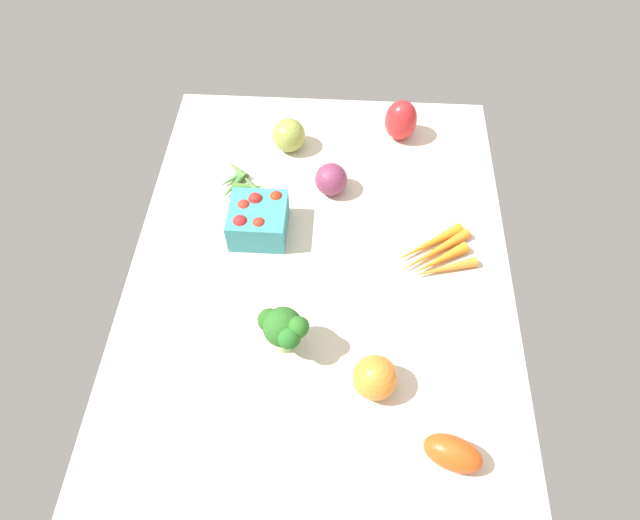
{
  "coord_description": "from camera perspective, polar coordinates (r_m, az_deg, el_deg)",
  "views": [
    {
      "loc": [
        66.23,
        3.88,
        95.46
      ],
      "look_at": [
        0.0,
        0.0,
        4.0
      ],
      "focal_mm": 32.06,
      "sensor_mm": 36.0,
      "label": 1
    }
  ],
  "objects": [
    {
      "name": "heirloom_tomato_green",
      "position": [
        1.35,
        -3.14,
        12.33
      ],
      "size": [
        7.71,
        7.71,
        7.71
      ],
      "primitive_type": "sphere",
      "color": "#97A845",
      "rests_on": "tablecloth"
    },
    {
      "name": "okra_pile",
      "position": [
        1.3,
        -7.92,
        7.83
      ],
      "size": [
        12.56,
        10.92,
        1.94
      ],
      "color": "#4D9143",
      "rests_on": "tablecloth"
    },
    {
      "name": "berry_basket",
      "position": [
        1.18,
        -6.22,
        4.05
      ],
      "size": [
        11.59,
        11.59,
        8.1
      ],
      "color": "teal",
      "rests_on": "tablecloth"
    },
    {
      "name": "carrot_bunch",
      "position": [
        1.17,
        11.46,
        0.56
      ],
      "size": [
        14.18,
        17.12,
        2.35
      ],
      "color": "orange",
      "rests_on": "tablecloth"
    },
    {
      "name": "bell_pepper_red",
      "position": [
        1.38,
        8.07,
        13.65
      ],
      "size": [
        8.48,
        8.48,
        10.07
      ],
      "primitive_type": "ellipsoid",
      "rotation": [
        0.0,
        0.0,
        0.14
      ],
      "color": "red",
      "rests_on": "tablecloth"
    },
    {
      "name": "heirloom_tomato_orange",
      "position": [
        0.99,
        5.53,
        -11.6
      ],
      "size": [
        7.71,
        7.71,
        7.71
      ],
      "primitive_type": "sphere",
      "color": "orange",
      "rests_on": "tablecloth"
    },
    {
      "name": "tablecloth",
      "position": [
        1.15,
        0.0,
        -0.87
      ],
      "size": [
        104.0,
        76.0,
        2.0
      ],
      "primitive_type": "cube",
      "color": "beige",
      "rests_on": "ground"
    },
    {
      "name": "roma_tomato",
      "position": [
        0.97,
        13.13,
        -18.27
      ],
      "size": [
        8.28,
        10.85,
        5.42
      ],
      "primitive_type": "ellipsoid",
      "rotation": [
        0.0,
        0.0,
        4.38
      ],
      "color": "#D64F18",
      "rests_on": "tablecloth"
    },
    {
      "name": "broccoli_head",
      "position": [
        0.99,
        -3.55,
        -6.8
      ],
      "size": [
        8.06,
        9.22,
        10.74
      ],
      "color": "#A4CC81",
      "rests_on": "tablecloth"
    },
    {
      "name": "red_onion_near_basket",
      "position": [
        1.25,
        1.12,
        8.05
      ],
      "size": [
        7.09,
        7.09,
        7.09
      ],
      "primitive_type": "sphere",
      "color": "#843456",
      "rests_on": "tablecloth"
    }
  ]
}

